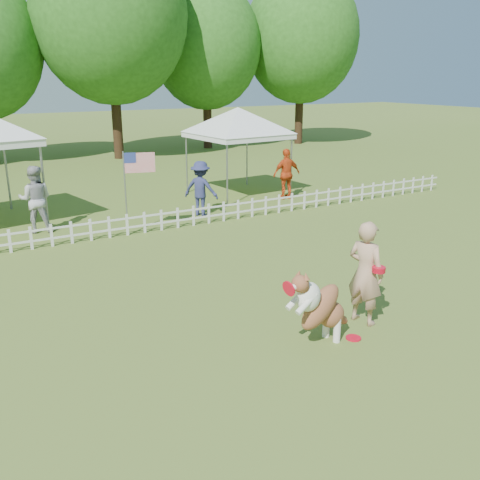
{
  "coord_description": "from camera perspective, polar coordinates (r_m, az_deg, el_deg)",
  "views": [
    {
      "loc": [
        -5.6,
        -6.74,
        4.22
      ],
      "look_at": [
        -0.57,
        2.0,
        1.1
      ],
      "focal_mm": 40.0,
      "sensor_mm": 36.0,
      "label": 1
    }
  ],
  "objects": [
    {
      "name": "spectator_c",
      "position": [
        19.02,
        4.99,
        7.03
      ],
      "size": [
        1.07,
        0.5,
        1.78
      ],
      "primitive_type": "imported",
      "rotation": [
        0.0,
        0.0,
        3.07
      ],
      "color": "#CA4317",
      "rests_on": "ground"
    },
    {
      "name": "handler",
      "position": [
        9.56,
        13.24,
        -3.43
      ],
      "size": [
        0.61,
        0.77,
        1.86
      ],
      "primitive_type": "imported",
      "rotation": [
        0.0,
        0.0,
        1.84
      ],
      "color": "tan",
      "rests_on": "ground"
    },
    {
      "name": "ground",
      "position": [
        9.73,
        8.91,
        -8.75
      ],
      "size": [
        120.0,
        120.0,
        0.0
      ],
      "primitive_type": "plane",
      "color": "#4B6620",
      "rests_on": "ground"
    },
    {
      "name": "dog",
      "position": [
        8.72,
        8.65,
        -7.03
      ],
      "size": [
        1.35,
        0.63,
        1.34
      ],
      "primitive_type": null,
      "rotation": [
        0.0,
        0.0,
        0.16
      ],
      "color": "brown",
      "rests_on": "ground"
    },
    {
      "name": "flag_pole",
      "position": [
        14.78,
        -12.1,
        4.82
      ],
      "size": [
        0.88,
        0.31,
        2.3
      ],
      "primitive_type": null,
      "rotation": [
        0.0,
        0.0,
        -0.25
      ],
      "color": "gray",
      "rests_on": "ground"
    },
    {
      "name": "canopy_tent_right",
      "position": [
        19.55,
        -0.22,
        9.29
      ],
      "size": [
        3.2,
        3.2,
        3.07
      ],
      "primitive_type": null,
      "rotation": [
        0.0,
        0.0,
        0.08
      ],
      "color": "white",
      "rests_on": "ground"
    },
    {
      "name": "spectator_b",
      "position": [
        16.69,
        -4.21,
        5.5
      ],
      "size": [
        1.2,
        1.25,
        1.7
      ],
      "primitive_type": "imported",
      "rotation": [
        0.0,
        0.0,
        2.29
      ],
      "color": "navy",
      "rests_on": "ground"
    },
    {
      "name": "tree_center_right",
      "position": [
        29.12,
        -13.59,
        20.83
      ],
      "size": [
        7.6,
        7.6,
        12.6
      ],
      "primitive_type": null,
      "color": "#255618",
      "rests_on": "ground"
    },
    {
      "name": "spectator_a",
      "position": [
        15.85,
        -20.98,
        4.07
      ],
      "size": [
        1.09,
        0.97,
        1.87
      ],
      "primitive_type": "imported",
      "rotation": [
        0.0,
        0.0,
        2.8
      ],
      "color": "#A1A0A5",
      "rests_on": "ground"
    },
    {
      "name": "tree_far_right",
      "position": [
        34.99,
        6.53,
        19.5
      ],
      "size": [
        7.0,
        7.0,
        11.4
      ],
      "primitive_type": null,
      "color": "#255618",
      "rests_on": "ground"
    },
    {
      "name": "picket_fence",
      "position": [
        15.35,
        -7.52,
        2.24
      ],
      "size": [
        22.0,
        0.08,
        0.6
      ],
      "primitive_type": null,
      "color": "silver",
      "rests_on": "ground"
    },
    {
      "name": "tree_right",
      "position": [
        32.7,
        -3.61,
        18.87
      ],
      "size": [
        6.2,
        6.2,
        10.4
      ],
      "primitive_type": null,
      "color": "#255618",
      "rests_on": "ground"
    },
    {
      "name": "frisbee_on_turf",
      "position": [
        9.28,
        12.01,
        -10.19
      ],
      "size": [
        0.34,
        0.34,
        0.02
      ],
      "primitive_type": "cylinder",
      "rotation": [
        0.0,
        0.0,
        -0.42
      ],
      "color": "red",
      "rests_on": "ground"
    }
  ]
}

